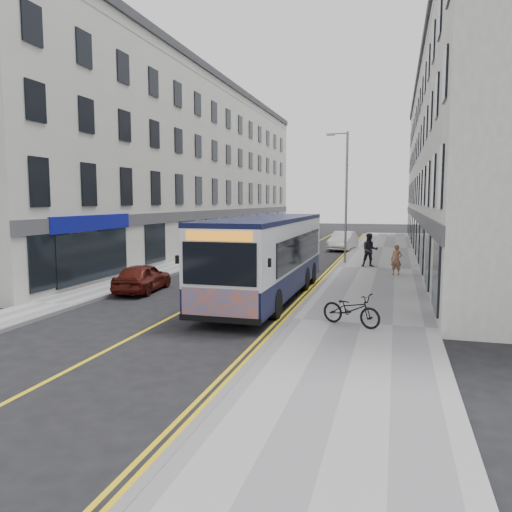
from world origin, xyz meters
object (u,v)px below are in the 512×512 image
Objects in this scene: bicycle at (351,309)px; car_white at (343,241)px; streetlamp at (345,193)px; city_bus at (267,254)px; pedestrian_near at (396,260)px; car_maroon at (143,277)px; pedestrian_far at (370,250)px.

bicycle is 24.85m from car_white.
streetlamp is 12.01m from city_bus.
pedestrian_near reaches higher than bicycle.
car_maroon is at bearing -100.36° from car_white.
car_maroon is (-9.17, 4.00, -0.00)m from bicycle.
bicycle is at bearing -76.77° from car_white.
streetlamp is at bearing -77.04° from car_white.
streetlamp reaches higher than city_bus.
pedestrian_near is at bearing 54.96° from city_bus.
pedestrian_far reaches higher than car_white.
pedestrian_far is at bearing 70.80° from city_bus.
bicycle is (1.79, -15.62, -3.76)m from streetlamp.
pedestrian_near is at bearing -74.25° from pedestrian_far.
car_maroon is (-6.42, -20.70, -0.12)m from car_white.
city_bus reaches higher than pedestrian_far.
car_maroon is (-10.48, -7.16, -0.28)m from pedestrian_near.
streetlamp is 5.15× the size of pedestrian_near.
bicycle is at bearing -99.99° from pedestrian_far.
pedestrian_far is 0.53× the size of car_maroon.
pedestrian_near is 3.32m from pedestrian_far.
streetlamp is at bearing 145.37° from pedestrian_near.
streetlamp is 16.16m from bicycle.
car_maroon is (-5.50, -0.05, -1.15)m from city_bus.
car_white is (-2.76, 24.70, 0.11)m from bicycle.
pedestrian_far is 10.89m from car_white.
car_white is at bearing 30.00° from bicycle.
pedestrian_near is 0.35× the size of car_white.
streetlamp is at bearing 126.59° from pedestrian_far.
streetlamp is 1.79× the size of car_white.
car_white is (-2.59, 10.57, -0.34)m from pedestrian_far.
city_bus is 5.61m from car_maroon.
pedestrian_near is 0.43× the size of car_maroon.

